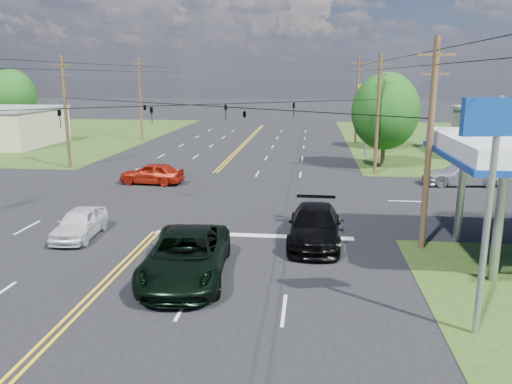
# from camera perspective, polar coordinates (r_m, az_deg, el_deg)

# --- Properties ---
(ground) EXTENTS (280.00, 280.00, 0.00)m
(ground) POSITION_cam_1_polar(r_m,az_deg,el_deg) (33.57, -7.27, -0.43)
(ground) COLOR black
(ground) RESTS_ON ground
(stop_bar) EXTENTS (10.00, 0.50, 0.02)m
(stop_bar) POSITION_cam_1_polar(r_m,az_deg,el_deg) (25.12, -0.35, -5.01)
(stop_bar) COLOR silver
(stop_bar) RESTS_ON ground
(pole_se) EXTENTS (1.60, 0.28, 9.50)m
(pole_se) POSITION_cam_1_polar(r_m,az_deg,el_deg) (23.48, 19.20, 5.29)
(pole_se) COLOR #40271B
(pole_se) RESTS_ON ground
(pole_nw) EXTENTS (1.60, 0.28, 9.50)m
(pole_nw) POSITION_cam_1_polar(r_m,az_deg,el_deg) (45.79, -20.94, 8.67)
(pole_nw) COLOR #40271B
(pole_nw) RESTS_ON ground
(pole_ne) EXTENTS (1.60, 0.28, 9.50)m
(pole_ne) POSITION_cam_1_polar(r_m,az_deg,el_deg) (41.14, 13.75, 8.73)
(pole_ne) COLOR #40271B
(pole_ne) RESTS_ON ground
(pole_left_far) EXTENTS (1.60, 0.28, 10.00)m
(pole_left_far) POSITION_cam_1_polar(r_m,az_deg,el_deg) (63.27, -13.09, 10.43)
(pole_left_far) COLOR #40271B
(pole_left_far) RESTS_ON ground
(pole_right_far) EXTENTS (1.60, 0.28, 10.00)m
(pole_right_far) POSITION_cam_1_polar(r_m,az_deg,el_deg) (59.99, 11.48, 10.38)
(pole_right_far) COLOR #40271B
(pole_right_far) RESTS_ON ground
(span_wire_signals) EXTENTS (26.00, 18.00, 1.13)m
(span_wire_signals) POSITION_cam_1_polar(r_m,az_deg,el_deg) (32.69, -7.57, 9.83)
(span_wire_signals) COLOR black
(span_wire_signals) RESTS_ON ground
(power_lines) EXTENTS (26.04, 100.00, 0.64)m
(power_lines) POSITION_cam_1_polar(r_m,az_deg,el_deg) (30.71, -8.64, 14.45)
(power_lines) COLOR black
(power_lines) RESTS_ON ground
(tree_right_a) EXTENTS (5.70, 5.70, 8.18)m
(tree_right_a) POSITION_cam_1_polar(r_m,az_deg,el_deg) (44.24, 14.56, 8.92)
(tree_right_a) COLOR #40271B
(tree_right_a) RESTS_ON ground
(tree_right_b) EXTENTS (4.94, 4.94, 7.09)m
(tree_right_b) POSITION_cam_1_polar(r_m,az_deg,el_deg) (56.50, 15.37, 9.05)
(tree_right_b) COLOR #40271B
(tree_right_b) RESTS_ON ground
(tree_far_l) EXTENTS (6.08, 6.08, 8.72)m
(tree_far_l) POSITION_cam_1_polar(r_m,az_deg,el_deg) (75.14, -26.08, 9.86)
(tree_far_l) COLOR #40271B
(tree_far_l) RESTS_ON ground
(pickup_dkgreen) EXTENTS (3.60, 6.87, 1.84)m
(pickup_dkgreen) POSITION_cam_1_polar(r_m,az_deg,el_deg) (19.98, -7.99, -7.23)
(pickup_dkgreen) COLOR black
(pickup_dkgreen) RESTS_ON ground
(suv_black) EXTENTS (2.56, 6.00, 1.73)m
(suv_black) POSITION_cam_1_polar(r_m,az_deg,el_deg) (24.00, 6.71, -3.82)
(suv_black) COLOR black
(suv_black) RESTS_ON ground
(pickup_white) EXTENTS (1.97, 4.36, 1.45)m
(pickup_white) POSITION_cam_1_polar(r_m,az_deg,el_deg) (26.19, -19.51, -3.36)
(pickup_white) COLOR silver
(pickup_white) RESTS_ON ground
(sedan_red) EXTENTS (4.80, 2.22, 1.59)m
(sedan_red) POSITION_cam_1_polar(r_m,az_deg,el_deg) (37.63, -11.83, 2.11)
(sedan_red) COLOR #A11C0B
(sedan_red) RESTS_ON ground
(sedan_far) EXTENTS (5.88, 2.84, 1.65)m
(sedan_far) POSITION_cam_1_polar(r_m,az_deg,el_deg) (39.44, 22.48, 1.93)
(sedan_far) COLOR #BABABF
(sedan_far) RESTS_ON ground
(polesign_se) EXTENTS (2.15, 0.68, 7.31)m
(polesign_se) POSITION_cam_1_polar(r_m,az_deg,el_deg) (15.80, 25.63, 4.02)
(polesign_se) COLOR #A5A5AA
(polesign_se) RESTS_ON ground
(polesign_ne) EXTENTS (1.91, 0.96, 7.11)m
(polesign_ne) POSITION_cam_1_polar(r_m,az_deg,el_deg) (49.34, 12.65, 10.04)
(polesign_ne) COLOR #A5A5AA
(polesign_ne) RESTS_ON ground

